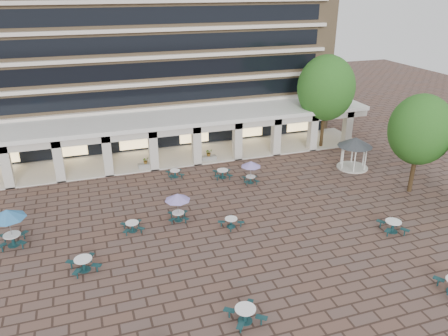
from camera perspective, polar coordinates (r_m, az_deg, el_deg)
The scene contains 18 objects.
ground at distance 32.01m, azimuth -1.41°, elevation -8.07°, with size 120.00×120.00×0.00m, color brown.
apartment_building at distance 52.44m, azimuth -10.17°, elevation 18.45°, with size 40.00×15.50×25.20m.
retail_arcade at distance 43.92m, azimuth -7.13°, elevation 4.95°, with size 42.00×6.60×4.40m.
picnic_table_2 at distance 24.24m, azimuth 2.79°, elevation -18.45°, with size 2.10×2.10×0.85m.
picnic_table_4 at distance 32.44m, azimuth -26.44°, elevation -5.57°, with size 2.37×2.37×2.74m.
picnic_table_5 at distance 29.05m, azimuth -17.87°, elevation -11.76°, with size 2.19×2.19×0.84m.
picnic_table_6 at distance 32.45m, azimuth -6.10°, elevation -3.92°, with size 1.93×1.93×2.23m.
picnic_table_7 at distance 33.79m, azimuth 21.19°, elevation -7.00°, with size 2.19×2.19×0.85m.
picnic_table_8 at distance 32.32m, azimuth -11.88°, elevation -7.41°, with size 1.64×1.64×0.71m.
picnic_table_10 at distance 32.16m, azimuth 0.93°, elevation -7.04°, with size 1.90×1.90×0.69m.
picnic_table_11 at distance 38.45m, azimuth 3.54°, elevation 0.43°, with size 1.80×1.80×2.07m.
picnic_table_12 at distance 40.33m, azimuth -6.42°, elevation -0.66°, with size 1.56×1.56×0.68m.
picnic_table_13 at distance 39.95m, azimuth -0.19°, elevation -0.66°, with size 1.92×1.92×0.77m.
gazebo at distance 43.18m, azimuth 16.72°, elevation 2.85°, with size 3.31×3.31×3.08m.
tree_east_a at distance 38.92m, azimuth 24.27°, elevation 4.58°, with size 5.09×5.09×8.48m.
tree_east_c at distance 47.02m, azimuth 13.19°, elevation 10.12°, with size 5.94×5.94×9.89m.
planter_left at distance 42.63m, azimuth -10.17°, elevation 0.49°, with size 1.50×0.70×1.15m.
planter_right at distance 43.80m, azimuth -2.00°, elevation 1.59°, with size 1.50×0.72×1.25m.
Camera 1 is at (-7.85, -26.23, 16.59)m, focal length 35.00 mm.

